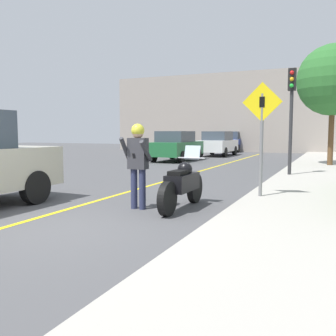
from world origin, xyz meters
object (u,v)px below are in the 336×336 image
Objects in this scene: person_biker at (138,157)px; motorcycle at (182,184)px; parked_car_white at (218,143)px; parked_car_blue at (232,141)px; traffic_light at (291,101)px; parked_car_green at (176,146)px; crossing_sign at (262,128)px; street_tree at (333,80)px.

motorcycle is at bearing 26.39° from person_biker.
parked_car_blue is at bearing 95.79° from parked_car_white.
parked_car_green is (-6.78, 5.79, -1.84)m from traffic_light.
person_biker reaches higher than motorcycle.
parked_car_green is 1.00× the size of parked_car_white.
crossing_sign is 0.63× the size of parked_car_green.
parked_car_green is at bearing -91.21° from parked_car_blue.
traffic_light is (0.12, 4.97, 0.98)m from crossing_sign.
person_biker is 24.51m from parked_car_blue.
traffic_light is 5.07m from street_tree.
parked_car_green and parked_car_blue have the same top height.
person_biker is 2.98m from crossing_sign.
parked_car_white is (-5.80, 16.13, -0.86)m from crossing_sign.
parked_car_blue is (0.24, 11.47, 0.00)m from parked_car_green.
parked_car_green is at bearing 113.38° from motorcycle.
parked_car_blue is (-6.42, 22.23, -0.86)m from crossing_sign.
street_tree reaches higher than parked_car_blue.
parked_car_white is at bearing 138.24° from street_tree.
parked_car_blue is (-4.21, 24.14, -0.26)m from person_biker.
person_biker is 12.50m from street_tree.
street_tree is 10.10m from parked_car_white.
parked_car_green is 5.44m from parked_car_white.
parked_car_white is (-7.17, 6.40, -3.08)m from street_tree.
street_tree reaches higher than crossing_sign.
parked_car_green is at bearing 121.74° from crossing_sign.
person_biker is 0.33× the size of street_tree.
parked_car_blue is (-0.62, 6.10, 0.00)m from parked_car_white.
street_tree reaches higher than traffic_light.
crossing_sign is at bearing -70.23° from parked_car_white.
motorcycle is 6.98m from traffic_light.
person_biker is 13.44m from parked_car_green.
crossing_sign reaches higher than person_biker.
motorcycle is 0.41× the size of street_tree.
street_tree is at bearing 76.31° from motorcycle.
street_tree reaches higher than motorcycle.
parked_car_blue is at bearing 102.03° from motorcycle.
person_biker is at bearing -153.61° from motorcycle.
crossing_sign reaches higher than parked_car_blue.
person_biker reaches higher than parked_car_green.
traffic_light is 12.77m from parked_car_white.
person_biker is 0.43× the size of parked_car_green.
person_biker reaches higher than parked_car_white.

